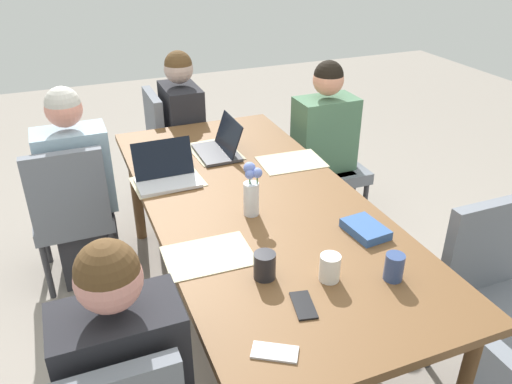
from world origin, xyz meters
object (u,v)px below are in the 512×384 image
book_red_cover (365,229)px  phone_black (303,305)px  dining_table (256,213)px  laptop_far_left_mid (166,175)px  coffee_mug_centre_left (394,267)px  flower_vase (251,191)px  chair_near_right_mid (495,292)px  person_near_right_near (323,158)px  laptop_head_right_left_near (220,147)px  person_far_left_mid (80,197)px  chair_near_right_near (325,156)px  coffee_mug_near_left (330,268)px  chair_far_left_mid (71,209)px  coffee_mug_near_right (265,266)px  chair_head_right_left_near (172,145)px  phone_silver (275,352)px  person_head_right_left_near (184,143)px

book_red_cover → phone_black: 0.58m
dining_table → laptop_far_left_mid: laptop_far_left_mid is taller
laptop_far_left_mid → coffee_mug_centre_left: bearing=-151.2°
flower_vase → chair_near_right_mid: bearing=-125.4°
dining_table → person_near_right_near: (0.76, -0.81, -0.16)m
person_near_right_near → laptop_head_right_left_near: (-0.16, 0.79, 0.27)m
person_far_left_mid → chair_near_right_near: person_far_left_mid is taller
person_far_left_mid → laptop_head_right_left_near: (-0.20, -0.82, 0.27)m
chair_near_right_mid → phone_black: chair_near_right_mid is taller
dining_table → coffee_mug_near_left: 0.69m
coffee_mug_near_left → chair_far_left_mid: bearing=32.2°
person_far_left_mid → phone_black: size_ratio=7.97×
laptop_head_right_left_near → coffee_mug_near_left: 1.28m
person_far_left_mid → chair_near_right_mid: (-1.57, -1.65, -0.03)m
dining_table → flower_vase: 0.23m
book_red_cover → coffee_mug_near_right: bearing=97.6°
chair_head_right_left_near → book_red_cover: 1.96m
dining_table → book_red_cover: bearing=-142.9°
coffee_mug_near_right → coffee_mug_centre_left: (-0.20, -0.46, 0.00)m
person_near_right_near → phone_silver: (-1.71, 1.12, 0.23)m
person_head_right_left_near → coffee_mug_centre_left: person_head_right_left_near is taller
phone_black → chair_far_left_mid: bearing=-142.3°
person_far_left_mid → chair_near_right_near: (0.03, -1.66, -0.03)m
flower_vase → phone_black: size_ratio=1.72×
laptop_head_right_left_near → coffee_mug_near_right: bearing=169.8°
person_far_left_mid → book_red_cover: 1.71m
person_near_right_near → phone_silver: bearing=146.7°
dining_table → chair_head_right_left_near: size_ratio=2.55×
dining_table → coffee_mug_centre_left: coffee_mug_centre_left is taller
book_red_cover → flower_vase: bearing=44.4°
person_near_right_near → phone_silver: person_near_right_near is taller
person_head_right_left_near → phone_silver: size_ratio=7.97×
chair_far_left_mid → coffee_mug_near_right: (-1.30, -0.66, 0.31)m
coffee_mug_near_left → phone_black: size_ratio=0.72×
person_near_right_near → flower_vase: (-0.87, 0.87, 0.35)m
chair_head_right_left_near → person_far_left_mid: person_far_left_mid is taller
flower_vase → phone_silver: flower_vase is taller
person_far_left_mid → chair_near_right_mid: person_far_left_mid is taller
phone_silver → phone_black: bearing=-106.3°
chair_near_right_near → person_head_right_left_near: bearing=58.3°
person_near_right_near → chair_near_right_mid: (-1.52, -0.05, -0.03)m
dining_table → chair_near_right_near: (0.84, -0.87, -0.19)m
laptop_far_left_mid → phone_black: bearing=-168.6°
person_far_left_mid → laptop_far_left_mid: (-0.44, -0.44, 0.27)m
dining_table → person_near_right_near: person_near_right_near is taller
coffee_mug_near_left → laptop_far_left_mid: bearing=20.6°
person_near_right_near → phone_black: size_ratio=7.97×
chair_head_right_left_near → flower_vase: (-1.55, -0.02, 0.38)m
phone_silver → laptop_far_left_mid: bearing=-56.4°
person_near_right_near → phone_black: bearing=148.8°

